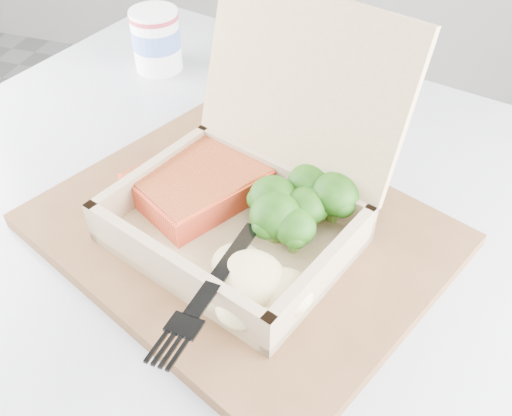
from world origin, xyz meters
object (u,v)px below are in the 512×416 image
(paper_cup, at_px, (156,38))
(cafe_table, at_px, (214,352))
(serving_tray, at_px, (241,231))
(takeout_container, at_px, (255,182))

(paper_cup, bearing_deg, cafe_table, -58.01)
(serving_tray, height_order, takeout_container, takeout_container)
(cafe_table, bearing_deg, serving_tray, 31.09)
(takeout_container, bearing_deg, paper_cup, 150.42)
(cafe_table, xyz_separation_m, paper_cup, (-0.19, 0.30, 0.24))
(takeout_container, distance_m, paper_cup, 0.36)
(takeout_container, relative_size, paper_cup, 3.25)
(cafe_table, relative_size, takeout_container, 3.72)
(serving_tray, height_order, paper_cup, paper_cup)
(takeout_container, bearing_deg, serving_tray, -113.91)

